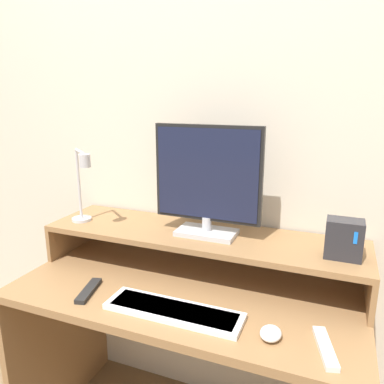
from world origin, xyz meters
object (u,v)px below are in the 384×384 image
object	(u,v)px
router_dock	(344,239)
monitor	(207,181)
remote_secondary	(325,348)
remote_control	(89,291)
keyboard	(173,311)
desk_lamp	(82,186)
mouse	(271,333)

from	to	relation	value
router_dock	monitor	bearing A→B (deg)	176.45
monitor	remote_secondary	xyz separation A→B (m)	(0.47, -0.32, -0.37)
remote_control	remote_secondary	distance (m)	0.80
keyboard	desk_lamp	bearing A→B (deg)	155.39
keyboard	remote_control	distance (m)	0.34
router_dock	remote_control	xyz separation A→B (m)	(-0.83, -0.28, -0.22)
router_dock	keyboard	size ratio (longest dim) A/B	0.29
desk_lamp	remote_secondary	world-z (taller)	desk_lamp
monitor	router_dock	distance (m)	0.51
monitor	keyboard	distance (m)	0.48
mouse	remote_control	bearing A→B (deg)	178.38
keyboard	remote_control	xyz separation A→B (m)	(-0.34, 0.01, -0.00)
monitor	remote_secondary	bearing A→B (deg)	-34.63
router_dock	keyboard	world-z (taller)	router_dock
monitor	mouse	size ratio (longest dim) A/B	5.49
keyboard	remote_secondary	xyz separation A→B (m)	(0.47, -0.01, -0.00)
keyboard	mouse	size ratio (longest dim) A/B	5.94
router_dock	keyboard	bearing A→B (deg)	-150.03
desk_lamp	router_dock	world-z (taller)	desk_lamp
remote_control	desk_lamp	bearing A→B (deg)	127.53
mouse	remote_control	size ratio (longest dim) A/B	0.46
desk_lamp	remote_control	bearing A→B (deg)	-52.47
monitor	mouse	world-z (taller)	monitor
keyboard	remote_secondary	bearing A→B (deg)	-0.87
remote_secondary	keyboard	bearing A→B (deg)	179.13
desk_lamp	mouse	world-z (taller)	desk_lamp
remote_control	router_dock	bearing A→B (deg)	18.41
keyboard	remote_control	bearing A→B (deg)	178.67
router_dock	remote_secondary	world-z (taller)	router_dock
monitor	remote_control	bearing A→B (deg)	-137.80
desk_lamp	remote_secondary	size ratio (longest dim) A/B	1.75
router_dock	mouse	size ratio (longest dim) A/B	1.72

